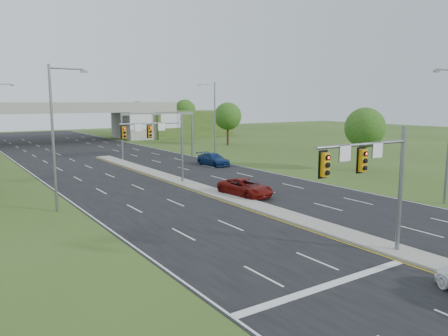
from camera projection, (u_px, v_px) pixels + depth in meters
ground at (397, 252)px, 24.21m from camera, size 240.00×240.00×0.00m
road at (143, 170)px, 53.00m from camera, size 24.00×160.00×0.02m
median at (192, 185)px, 43.12m from camera, size 2.00×54.00×0.16m
lane_markings at (161, 178)px, 47.66m from camera, size 23.72×160.00×0.01m
signal_mast_near at (376, 172)px, 22.20m from camera, size 6.62×0.60×7.00m
signal_mast_far at (162, 138)px, 42.76m from camera, size 6.62×0.60×7.00m
sign_gantry at (158, 122)px, 64.04m from camera, size 11.58×0.44×6.67m
overpass at (55, 125)px, 89.48m from camera, size 80.00×14.00×8.10m
lightpole_l_mid at (55, 131)px, 32.45m from camera, size 2.85×0.25×11.00m
lightpole_r_far at (214, 117)px, 63.48m from camera, size 2.85×0.25×11.00m
tree_r_near at (365, 128)px, 51.94m from camera, size 4.80×4.80×7.60m
tree_r_mid at (228, 116)px, 82.88m from camera, size 5.20×5.20×8.12m
tree_back_c at (138, 112)px, 113.86m from camera, size 5.60×5.60×8.32m
tree_back_d at (185, 110)px, 121.49m from camera, size 6.00×6.00×8.85m
car_far_a at (245, 187)px, 38.52m from camera, size 3.11×5.72×1.52m
car_far_b at (213, 159)px, 57.02m from camera, size 2.50×5.54×1.58m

